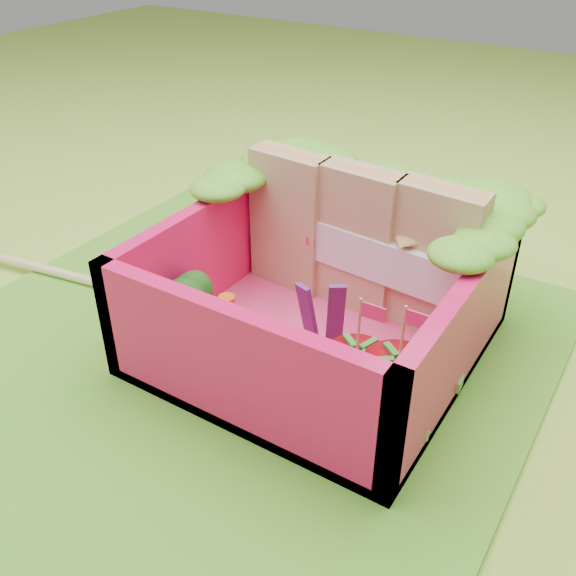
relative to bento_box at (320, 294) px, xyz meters
The scene contains 13 objects.
ground 0.49m from the bento_box, 148.29° to the right, with size 14.00×14.00×0.00m, color #A7D83D.
placemat 0.48m from the bento_box, 148.29° to the right, with size 2.60×2.60×0.03m, color #62AF27.
bento_floor 0.25m from the bento_box, ahead, with size 1.30×1.30×0.05m, color #E53A75.
bento_box is the anchor object (origin of this frame).
lettuce_ruffle 0.58m from the bento_box, 90.00° to the left, with size 1.43×0.83×0.11m.
sandwich_stack 0.35m from the bento_box, 89.22° to the left, with size 1.24×0.27×0.68m.
broccoli 0.55m from the bento_box, 150.96° to the right, with size 0.32×0.32×0.27m.
carrot_sticks 0.45m from the bento_box, 131.87° to the right, with size 0.13×0.12×0.29m.
purple_wedges 0.15m from the bento_box, 55.99° to the right, with size 0.15×0.12×0.38m.
strawberry_left 0.44m from the bento_box, 41.36° to the right, with size 0.24×0.24×0.48m.
strawberry_right 0.58m from the bento_box, 30.38° to the right, with size 0.27×0.27×0.51m.
snap_peas 0.48m from the bento_box, 29.96° to the right, with size 0.66×0.53×0.05m.
chopsticks 1.49m from the bento_box, behind, with size 2.04×0.37×0.05m.
Camera 1 is at (1.44, -1.82, 1.80)m, focal length 40.00 mm.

